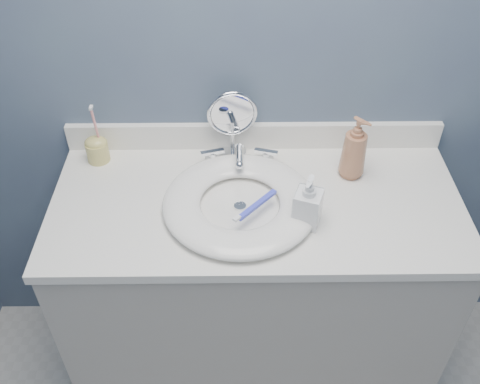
{
  "coord_description": "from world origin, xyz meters",
  "views": [
    {
      "loc": [
        -0.06,
        -0.19,
        1.95
      ],
      "look_at": [
        -0.05,
        0.94,
        0.94
      ],
      "focal_mm": 40.0,
      "sensor_mm": 36.0,
      "label": 1
    }
  ],
  "objects_px": {
    "makeup_mirror": "(232,121)",
    "soap_bottle_clear": "(308,201)",
    "toothbrush_holder": "(97,148)",
    "soap_bottle_amber": "(355,148)"
  },
  "relations": [
    {
      "from": "makeup_mirror",
      "to": "soap_bottle_clear",
      "type": "height_order",
      "value": "makeup_mirror"
    },
    {
      "from": "soap_bottle_clear",
      "to": "toothbrush_holder",
      "type": "relative_size",
      "value": 0.79
    },
    {
      "from": "makeup_mirror",
      "to": "soap_bottle_clear",
      "type": "xyz_separation_m",
      "value": [
        0.21,
        -0.32,
        -0.05
      ]
    },
    {
      "from": "makeup_mirror",
      "to": "toothbrush_holder",
      "type": "relative_size",
      "value": 1.14
    },
    {
      "from": "soap_bottle_amber",
      "to": "toothbrush_holder",
      "type": "relative_size",
      "value": 1.01
    },
    {
      "from": "soap_bottle_clear",
      "to": "toothbrush_holder",
      "type": "distance_m",
      "value": 0.7
    },
    {
      "from": "soap_bottle_amber",
      "to": "toothbrush_holder",
      "type": "distance_m",
      "value": 0.8
    },
    {
      "from": "makeup_mirror",
      "to": "toothbrush_holder",
      "type": "height_order",
      "value": "makeup_mirror"
    },
    {
      "from": "soap_bottle_amber",
      "to": "soap_bottle_clear",
      "type": "xyz_separation_m",
      "value": [
        -0.16,
        -0.21,
        -0.02
      ]
    },
    {
      "from": "soap_bottle_amber",
      "to": "toothbrush_holder",
      "type": "height_order",
      "value": "soap_bottle_amber"
    }
  ]
}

